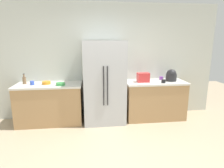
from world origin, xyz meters
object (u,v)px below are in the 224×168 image
refrigerator (104,82)px  cup_b (163,81)px  cup_c (32,83)px  cup_a (161,78)px  rice_cooker (171,76)px  bowl_a (61,84)px  toaster (143,77)px  bottle_a (24,80)px  bowl_b (46,83)px

refrigerator → cup_b: (1.33, -0.13, 0.02)m
cup_b → cup_c: cup_c is taller
cup_a → refrigerator: bearing=-170.7°
rice_cooker → bowl_a: 2.54m
rice_cooker → toaster: bearing=-176.7°
toaster → bowl_a: toaster is taller
rice_cooker → cup_c: rice_cooker is taller
toaster → rice_cooker: bearing=3.3°
refrigerator → cup_c: (-1.56, 0.02, 0.02)m
toaster → rice_cooker: 0.69m
bottle_a → cup_a: bearing=1.7°
bowl_a → bowl_b: size_ratio=1.02×
bowl_a → cup_c: bearing=169.8°
refrigerator → cup_a: 1.44m
bowl_b → refrigerator: bearing=-2.5°
rice_cooker → cup_b: size_ratio=2.96×
cup_b → bowl_a: (-2.28, 0.04, -0.01)m
rice_cooker → bowl_b: (-2.86, -0.00, -0.10)m
cup_b → bowl_a: bearing=178.9°
bowl_b → rice_cooker: bearing=0.0°
toaster → cup_b: toaster is taller
toaster → bottle_a: bottle_a is taller
cup_b → cup_a: bearing=76.3°
bottle_a → bowl_a: (0.81, -0.23, -0.06)m
refrigerator → rice_cooker: 1.60m
bottle_a → bowl_a: size_ratio=1.22×
cup_a → bowl_b: cup_a is taller
refrigerator → cup_a: (1.42, 0.23, 0.02)m
refrigerator → cup_b: 1.34m
cup_a → cup_c: cup_c is taller
cup_c → refrigerator: bearing=-0.7°
bottle_a → cup_c: (0.19, -0.12, -0.04)m
cup_b → bowl_b: (-2.60, 0.19, -0.01)m
bottle_a → cup_b: bearing=-5.0°
bowl_a → cup_a: bearing=7.8°
toaster → bowl_b: size_ratio=1.45×
refrigerator → cup_c: 1.56m
rice_cooker → cup_b: bearing=-143.8°
rice_cooker → cup_c: size_ratio=3.16×
toaster → refrigerator: bearing=-178.9°
cup_a → bowl_b: bearing=-176.2°
refrigerator → rice_cooker: size_ratio=6.61×
bottle_a → cup_c: bottle_a is taller
cup_a → bowl_a: size_ratio=0.48×
rice_cooker → bottle_a: size_ratio=1.21×
toaster → cup_b: 0.46m
cup_c → bowl_b: bearing=7.1°
bottle_a → cup_c: 0.23m
cup_b → bowl_a: cup_b is taller
bottle_a → bowl_b: bottle_a is taller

